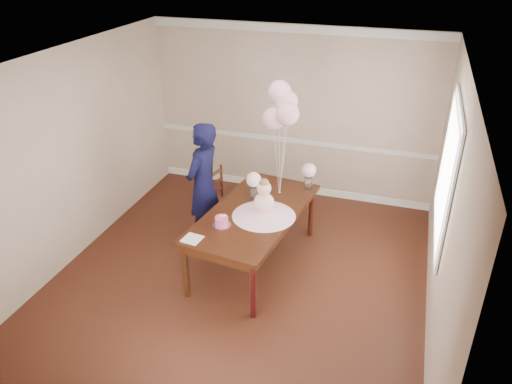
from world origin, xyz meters
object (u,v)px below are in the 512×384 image
at_px(birthday_cake, 222,221).
at_px(dining_chair_seat, 226,205).
at_px(dining_table_top, 254,213).
at_px(woman, 203,185).

height_order(birthday_cake, dining_chair_seat, birthday_cake).
distance_m(dining_table_top, woman, 0.86).
xyz_separation_m(dining_table_top, dining_chair_seat, (-0.64, 0.64, -0.34)).
bearing_deg(dining_table_top, birthday_cake, -113.96).
bearing_deg(dining_chair_seat, dining_table_top, -30.77).
xyz_separation_m(birthday_cake, dining_chair_seat, (-0.37, 1.08, -0.42)).
bearing_deg(woman, dining_table_top, 78.63).
height_order(dining_table_top, dining_chair_seat, dining_table_top).
bearing_deg(birthday_cake, woman, 126.98).
bearing_deg(dining_chair_seat, woman, -101.07).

